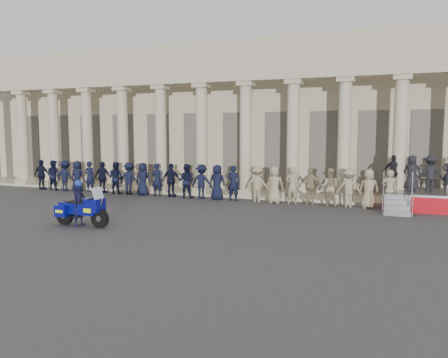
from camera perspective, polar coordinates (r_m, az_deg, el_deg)
The scene contains 6 objects.
ground at distance 17.39m, azimuth -9.44°, elevation -5.86°, with size 90.00×90.00×0.00m, color #38383A.
building at distance 30.70m, azimuth 4.37°, elevation 7.87°, with size 40.00×12.50×9.00m.
officer_rank at distance 23.95m, azimuth -5.02°, elevation -0.25°, with size 21.28×0.71×1.87m.
reviewing_stand at distance 22.53m, azimuth 25.21°, elevation -0.15°, with size 4.14×3.96×2.51m.
motorcycle at distance 17.56m, azimuth -18.05°, elevation -3.76°, with size 2.39×0.98×1.53m.
rider at distance 17.61m, azimuth -18.41°, elevation -3.02°, with size 0.42×0.62×1.78m.
Camera 1 is at (8.53, -14.73, 3.59)m, focal length 35.00 mm.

